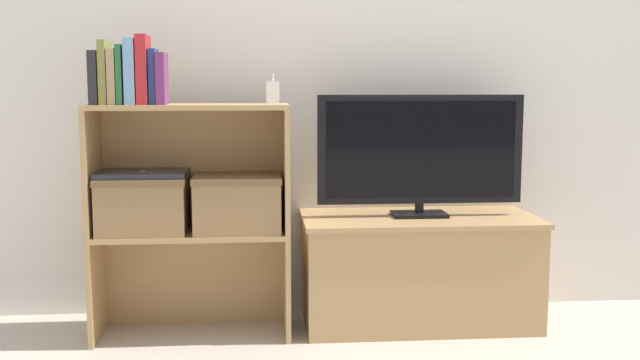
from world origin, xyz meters
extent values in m
plane|color=#BCB2A3|center=(0.00, 0.00, 0.00)|extent=(16.00, 16.00, 0.00)
cube|color=silver|center=(0.00, 0.49, 1.20)|extent=(10.00, 0.05, 2.40)
cube|color=tan|center=(0.41, 0.23, 0.22)|extent=(0.94, 0.45, 0.43)
cube|color=tan|center=(0.41, 0.23, 0.44)|extent=(0.96, 0.47, 0.02)
cube|color=black|center=(0.41, 0.23, 0.46)|extent=(0.22, 0.14, 0.02)
cylinder|color=black|center=(0.41, 0.23, 0.49)|extent=(0.04, 0.04, 0.04)
cube|color=black|center=(0.41, 0.23, 0.73)|extent=(0.84, 0.04, 0.44)
cube|color=black|center=(0.41, 0.21, 0.73)|extent=(0.77, 0.00, 0.39)
cube|color=tan|center=(-0.88, 0.16, 0.21)|extent=(0.02, 0.31, 0.42)
cube|color=tan|center=(-0.13, 0.16, 0.21)|extent=(0.02, 0.31, 0.42)
cube|color=tan|center=(-0.50, 0.30, 0.21)|extent=(0.72, 0.02, 0.42)
cube|color=tan|center=(-0.50, 0.16, 0.41)|extent=(0.72, 0.31, 0.02)
cube|color=tan|center=(-0.88, 0.16, 0.67)|extent=(0.02, 0.31, 0.49)
cube|color=tan|center=(-0.13, 0.16, 0.67)|extent=(0.02, 0.31, 0.49)
cube|color=tan|center=(-0.50, 0.30, 0.67)|extent=(0.72, 0.02, 0.49)
cube|color=tan|center=(-0.50, 0.16, 0.90)|extent=(0.72, 0.31, 0.02)
cube|color=#232328|center=(-0.84, 0.10, 1.01)|extent=(0.03, 0.15, 0.20)
cube|color=olive|center=(-0.81, 0.10, 1.03)|extent=(0.03, 0.14, 0.24)
cube|color=tan|center=(-0.77, 0.10, 1.02)|extent=(0.03, 0.14, 0.21)
cube|color=#286638|center=(-0.75, 0.10, 1.02)|extent=(0.02, 0.14, 0.22)
cube|color=#709ECC|center=(-0.71, 0.10, 1.03)|extent=(0.04, 0.15, 0.24)
cube|color=#B22328|center=(-0.66, 0.10, 1.04)|extent=(0.04, 0.15, 0.26)
cube|color=navy|center=(-0.63, 0.10, 1.02)|extent=(0.02, 0.12, 0.21)
cube|color=#6B2D66|center=(-0.60, 0.10, 1.01)|extent=(0.03, 0.14, 0.19)
cube|color=white|center=(-0.18, 0.16, 0.96)|extent=(0.05, 0.03, 0.09)
cylinder|color=silver|center=(-0.18, 0.16, 1.02)|extent=(0.01, 0.01, 0.03)
cube|color=#937047|center=(-0.68, 0.14, 0.53)|extent=(0.33, 0.27, 0.22)
cube|color=brown|center=(-0.68, 0.14, 0.63)|extent=(0.34, 0.28, 0.02)
cube|color=#937047|center=(-0.32, 0.14, 0.53)|extent=(0.33, 0.27, 0.22)
cube|color=brown|center=(-0.32, 0.14, 0.63)|extent=(0.34, 0.28, 0.02)
cube|color=#2D2D33|center=(-0.68, 0.14, 0.65)|extent=(0.34, 0.24, 0.02)
cylinder|color=#99999E|center=(-0.68, 0.14, 0.66)|extent=(0.02, 0.02, 0.00)
camera|label=1|loc=(-0.25, -2.76, 0.99)|focal=42.00mm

